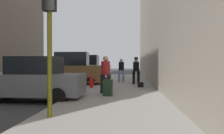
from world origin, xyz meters
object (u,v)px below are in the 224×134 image
at_px(parked_gray_coupe, 32,80).
at_px(pedestrian_in_tan_coat, 106,71).
at_px(pedestrian_in_red_jacket, 106,72).
at_px(rolling_suitcase, 108,87).
at_px(fire_hydrant, 91,82).
at_px(duffel_bag, 140,85).
at_px(parked_bronze_suv, 70,71).
at_px(traffic_light, 50,15).
at_px(pedestrian_with_fedora, 136,69).
at_px(pedestrian_in_jeans, 121,69).
at_px(parked_white_van, 85,69).

height_order(parked_gray_coupe, pedestrian_in_tan_coat, pedestrian_in_tan_coat).
bearing_deg(pedestrian_in_red_jacket, rolling_suitcase, -77.70).
xyz_separation_m(fire_hydrant, duffel_bag, (2.77, 0.57, -0.21)).
xyz_separation_m(parked_bronze_suv, rolling_suitcase, (2.99, -5.84, -0.54)).
bearing_deg(traffic_light, rolling_suitcase, 75.30).
height_order(pedestrian_with_fedora, duffel_bag, pedestrian_with_fedora).
bearing_deg(pedestrian_in_jeans, fire_hydrant, -108.89).
height_order(traffic_light, pedestrian_in_tan_coat, traffic_light).
bearing_deg(parked_bronze_suv, traffic_light, -79.69).
bearing_deg(rolling_suitcase, duffel_bag, 67.81).
xyz_separation_m(pedestrian_with_fedora, rolling_suitcase, (-1.40, -5.91, -0.65)).
bearing_deg(parked_bronze_suv, duffel_bag, -23.19).
xyz_separation_m(parked_bronze_suv, pedestrian_in_red_jacket, (2.82, -5.05, 0.07)).
distance_m(parked_white_van, fire_hydrant, 8.48).
bearing_deg(duffel_bag, pedestrian_in_red_jacket, -119.56).
bearing_deg(fire_hydrant, duffel_bag, 11.65).
xyz_separation_m(fire_hydrant, pedestrian_in_tan_coat, (0.89, -0.63, 0.61)).
relative_size(parked_bronze_suv, rolling_suitcase, 4.49).
relative_size(parked_gray_coupe, duffel_bag, 9.62).
distance_m(traffic_light, duffel_bag, 9.01).
height_order(pedestrian_in_jeans, rolling_suitcase, pedestrian_in_jeans).
bearing_deg(pedestrian_in_tan_coat, pedestrian_in_red_jacket, -85.97).
relative_size(pedestrian_in_tan_coat, rolling_suitcase, 1.64).
height_order(parked_gray_coupe, pedestrian_with_fedora, pedestrian_with_fedora).
bearing_deg(traffic_light, pedestrian_in_red_jacket, 79.31).
relative_size(pedestrian_in_jeans, rolling_suitcase, 1.64).
relative_size(traffic_light, pedestrian_in_jeans, 2.11).
xyz_separation_m(parked_white_van, fire_hydrant, (1.80, -8.27, -0.54)).
distance_m(pedestrian_in_tan_coat, rolling_suitcase, 2.76).
distance_m(pedestrian_with_fedora, duffel_bag, 2.21).
height_order(traffic_light, pedestrian_in_jeans, traffic_light).
xyz_separation_m(parked_bronze_suv, duffel_bag, (4.58, -1.96, -0.74)).
relative_size(pedestrian_in_jeans, pedestrian_with_fedora, 0.96).
height_order(pedestrian_in_jeans, pedestrian_in_tan_coat, same).
relative_size(parked_bronze_suv, pedestrian_in_tan_coat, 2.73).
height_order(parked_gray_coupe, fire_hydrant, parked_gray_coupe).
xyz_separation_m(parked_white_van, traffic_light, (1.85, -15.92, 1.73)).
distance_m(parked_bronze_suv, rolling_suitcase, 6.59).
xyz_separation_m(parked_gray_coupe, parked_white_van, (-0.00, 12.41, 0.18)).
height_order(rolling_suitcase, duffel_bag, rolling_suitcase).
height_order(parked_bronze_suv, pedestrian_in_jeans, parked_bronze_suv).
height_order(parked_white_van, pedestrian_in_jeans, parked_white_van).
distance_m(fire_hydrant, traffic_light, 7.98).
bearing_deg(pedestrian_in_jeans, pedestrian_in_red_jacket, -94.39).
distance_m(parked_bronze_suv, pedestrian_with_fedora, 4.40).
bearing_deg(parked_bronze_suv, pedestrian_with_fedora, 0.94).
bearing_deg(pedestrian_in_red_jacket, pedestrian_with_fedora, 72.96).
bearing_deg(parked_bronze_suv, rolling_suitcase, -62.85).
relative_size(pedestrian_in_red_jacket, pedestrian_in_tan_coat, 1.00).
height_order(pedestrian_in_jeans, duffel_bag, pedestrian_in_jeans).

